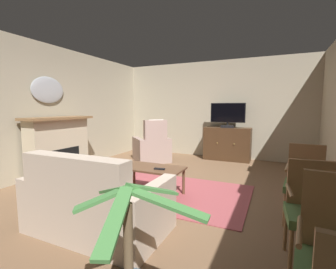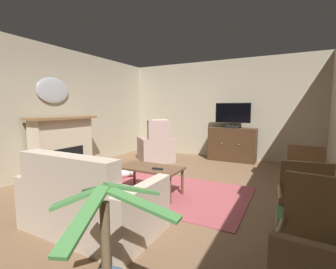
{
  "view_description": "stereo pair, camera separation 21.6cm",
  "coord_description": "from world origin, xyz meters",
  "px_view_note": "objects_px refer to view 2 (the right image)",
  "views": [
    {
      "loc": [
        1.66,
        -3.36,
        1.4
      ],
      "look_at": [
        -0.05,
        0.36,
        0.93
      ],
      "focal_mm": 25.22,
      "sensor_mm": 36.0,
      "label": 1
    },
    {
      "loc": [
        1.86,
        -3.27,
        1.4
      ],
      "look_at": [
        -0.05,
        0.36,
        0.93
      ],
      "focal_mm": 25.22,
      "sensor_mm": 36.0,
      "label": 2
    }
  ],
  "objects_px": {
    "side_chair_beside_plant": "(315,263)",
    "side_chair_tucked_against_wall": "(306,213)",
    "coffee_table": "(150,170)",
    "tv_cabinet": "(232,145)",
    "side_chair_nearest_door": "(303,183)",
    "fireplace": "(64,147)",
    "armchair_beside_cabinet": "(156,149)",
    "wall_mirror_oval": "(53,91)",
    "tv_remote": "(158,169)",
    "sofa_floral": "(90,204)",
    "cat": "(123,173)",
    "television": "(233,115)"
  },
  "relations": [
    {
      "from": "coffee_table",
      "to": "armchair_beside_cabinet",
      "type": "distance_m",
      "value": 2.38
    },
    {
      "from": "television",
      "to": "fireplace",
      "type": "bearing_deg",
      "value": -134.77
    },
    {
      "from": "fireplace",
      "to": "side_chair_nearest_door",
      "type": "xyz_separation_m",
      "value": [
        4.37,
        -0.18,
        -0.06
      ]
    },
    {
      "from": "wall_mirror_oval",
      "to": "television",
      "type": "xyz_separation_m",
      "value": [
        3.1,
        2.88,
        -0.54
      ]
    },
    {
      "from": "side_chair_beside_plant",
      "to": "side_chair_tucked_against_wall",
      "type": "relative_size",
      "value": 1.08
    },
    {
      "from": "fireplace",
      "to": "side_chair_beside_plant",
      "type": "height_order",
      "value": "fireplace"
    },
    {
      "from": "wall_mirror_oval",
      "to": "side_chair_nearest_door",
      "type": "distance_m",
      "value": 4.79
    },
    {
      "from": "tv_remote",
      "to": "armchair_beside_cabinet",
      "type": "relative_size",
      "value": 0.14
    },
    {
      "from": "tv_cabinet",
      "to": "side_chair_nearest_door",
      "type": "xyz_separation_m",
      "value": [
        1.52,
        -3.11,
        0.1
      ]
    },
    {
      "from": "armchair_beside_cabinet",
      "to": "tv_remote",
      "type": "bearing_deg",
      "value": -58.96
    },
    {
      "from": "armchair_beside_cabinet",
      "to": "side_chair_beside_plant",
      "type": "height_order",
      "value": "armchair_beside_cabinet"
    },
    {
      "from": "side_chair_beside_plant",
      "to": "tv_cabinet",
      "type": "bearing_deg",
      "value": 107.74
    },
    {
      "from": "side_chair_tucked_against_wall",
      "to": "side_chair_nearest_door",
      "type": "height_order",
      "value": "side_chair_nearest_door"
    },
    {
      "from": "television",
      "to": "side_chair_nearest_door",
      "type": "height_order",
      "value": "television"
    },
    {
      "from": "fireplace",
      "to": "armchair_beside_cabinet",
      "type": "distance_m",
      "value": 2.23
    },
    {
      "from": "fireplace",
      "to": "television",
      "type": "bearing_deg",
      "value": 45.23
    },
    {
      "from": "fireplace",
      "to": "side_chair_tucked_against_wall",
      "type": "bearing_deg",
      "value": -13.55
    },
    {
      "from": "cat",
      "to": "side_chair_beside_plant",
      "type": "bearing_deg",
      "value": -34.99
    },
    {
      "from": "coffee_table",
      "to": "side_chair_beside_plant",
      "type": "height_order",
      "value": "side_chair_beside_plant"
    },
    {
      "from": "side_chair_tucked_against_wall",
      "to": "sofa_floral",
      "type": "bearing_deg",
      "value": -169.59
    },
    {
      "from": "side_chair_nearest_door",
      "to": "coffee_table",
      "type": "bearing_deg",
      "value": 179.87
    },
    {
      "from": "tv_remote",
      "to": "wall_mirror_oval",
      "type": "bearing_deg",
      "value": 165.5
    },
    {
      "from": "television",
      "to": "side_chair_beside_plant",
      "type": "xyz_separation_m",
      "value": [
        1.52,
        -4.69,
        -0.7
      ]
    },
    {
      "from": "tv_remote",
      "to": "sofa_floral",
      "type": "distance_m",
      "value": 1.21
    },
    {
      "from": "wall_mirror_oval",
      "to": "side_chair_nearest_door",
      "type": "height_order",
      "value": "wall_mirror_oval"
    },
    {
      "from": "wall_mirror_oval",
      "to": "side_chair_nearest_door",
      "type": "bearing_deg",
      "value": -2.2
    },
    {
      "from": "side_chair_beside_plant",
      "to": "side_chair_nearest_door",
      "type": "bearing_deg",
      "value": 90.02
    },
    {
      "from": "sofa_floral",
      "to": "side_chair_nearest_door",
      "type": "relative_size",
      "value": 1.63
    },
    {
      "from": "fireplace",
      "to": "side_chair_nearest_door",
      "type": "distance_m",
      "value": 4.38
    },
    {
      "from": "tv_cabinet",
      "to": "side_chair_beside_plant",
      "type": "bearing_deg",
      "value": -72.26
    },
    {
      "from": "tv_cabinet",
      "to": "side_chair_tucked_against_wall",
      "type": "relative_size",
      "value": 1.31
    },
    {
      "from": "fireplace",
      "to": "side_chair_tucked_against_wall",
      "type": "distance_m",
      "value": 4.49
    },
    {
      "from": "television",
      "to": "coffee_table",
      "type": "bearing_deg",
      "value": -101.44
    },
    {
      "from": "tv_remote",
      "to": "coffee_table",
      "type": "bearing_deg",
      "value": 146.65
    },
    {
      "from": "side_chair_beside_plant",
      "to": "side_chair_tucked_against_wall",
      "type": "bearing_deg",
      "value": 90.82
    },
    {
      "from": "television",
      "to": "side_chair_nearest_door",
      "type": "bearing_deg",
      "value": -63.57
    },
    {
      "from": "television",
      "to": "tv_remote",
      "type": "xyz_separation_m",
      "value": [
        -0.43,
        -3.13,
        -0.75
      ]
    },
    {
      "from": "tv_remote",
      "to": "television",
      "type": "bearing_deg",
      "value": 73.19
    },
    {
      "from": "wall_mirror_oval",
      "to": "side_chair_beside_plant",
      "type": "height_order",
      "value": "wall_mirror_oval"
    },
    {
      "from": "tv_remote",
      "to": "armchair_beside_cabinet",
      "type": "bearing_deg",
      "value": 112.04
    },
    {
      "from": "side_chair_beside_plant",
      "to": "side_chair_tucked_against_wall",
      "type": "xyz_separation_m",
      "value": [
        -0.01,
        0.77,
        -0.01
      ]
    },
    {
      "from": "side_chair_beside_plant",
      "to": "cat",
      "type": "relative_size",
      "value": 1.62
    },
    {
      "from": "sofa_floral",
      "to": "cat",
      "type": "height_order",
      "value": "sofa_floral"
    },
    {
      "from": "coffee_table",
      "to": "cat",
      "type": "distance_m",
      "value": 1.15
    },
    {
      "from": "tv_cabinet",
      "to": "armchair_beside_cabinet",
      "type": "height_order",
      "value": "armchair_beside_cabinet"
    },
    {
      "from": "fireplace",
      "to": "coffee_table",
      "type": "height_order",
      "value": "fireplace"
    },
    {
      "from": "wall_mirror_oval",
      "to": "tv_cabinet",
      "type": "xyz_separation_m",
      "value": [
        3.1,
        2.93,
        -1.34
      ]
    },
    {
      "from": "coffee_table",
      "to": "side_chair_nearest_door",
      "type": "distance_m",
      "value": 2.14
    },
    {
      "from": "side_chair_tucked_against_wall",
      "to": "tv_cabinet",
      "type": "bearing_deg",
      "value": 110.74
    },
    {
      "from": "tv_remote",
      "to": "side_chair_beside_plant",
      "type": "xyz_separation_m",
      "value": [
        1.95,
        -1.56,
        0.05
      ]
    }
  ]
}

